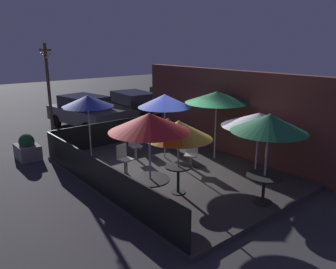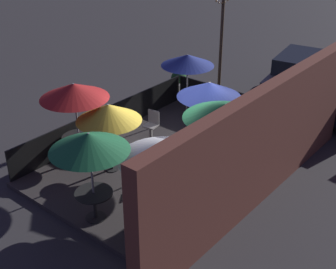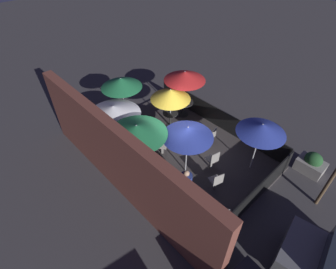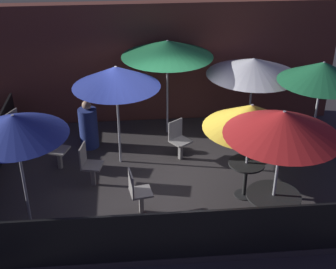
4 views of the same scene
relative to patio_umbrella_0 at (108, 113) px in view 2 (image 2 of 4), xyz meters
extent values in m
plane|color=#383538|center=(-1.44, 0.95, -1.89)|extent=(60.00, 60.00, 0.00)
cube|color=#383333|center=(-1.44, 0.95, -1.83)|extent=(7.54, 5.29, 0.12)
cube|color=brown|center=(-1.44, 3.82, -0.31)|extent=(9.14, 0.36, 3.17)
cube|color=black|center=(-1.44, -1.65, -1.30)|extent=(7.34, 0.05, 0.95)
cube|color=black|center=(-5.16, 0.95, -1.30)|extent=(0.05, 5.09, 0.95)
cylinder|color=#B2B2B7|center=(0.00, 0.00, -0.77)|extent=(0.05, 0.05, 2.01)
cone|color=gold|center=(0.00, 0.00, 0.00)|extent=(1.79, 1.79, 0.48)
cylinder|color=#B2B2B7|center=(0.21, -1.09, -0.58)|extent=(0.05, 0.05, 2.39)
cone|color=red|center=(0.21, -1.09, 0.41)|extent=(1.92, 1.92, 0.43)
cylinder|color=#B2B2B7|center=(1.82, 1.29, -0.62)|extent=(0.05, 0.05, 2.31)
cone|color=#1E6B3D|center=(1.82, 1.29, 0.32)|extent=(1.84, 1.84, 0.44)
cylinder|color=#B2B2B7|center=(-4.14, -0.52, -0.65)|extent=(0.05, 0.05, 2.24)
cone|color=#283893|center=(-4.14, -0.52, 0.28)|extent=(1.78, 1.78, 0.38)
cylinder|color=#B2B2B7|center=(-1.30, 2.85, -0.58)|extent=(0.05, 0.05, 2.38)
cone|color=#1E6B3D|center=(-1.30, 2.85, 0.42)|extent=(2.16, 2.16, 0.38)
cylinder|color=#B2B2B7|center=(0.69, 2.52, -0.77)|extent=(0.05, 0.05, 2.00)
cone|color=silver|center=(0.69, 2.52, 0.03)|extent=(2.19, 2.19, 0.40)
cylinder|color=#B2B2B7|center=(-2.48, 1.53, -0.64)|extent=(0.05, 0.05, 2.27)
cone|color=#283893|center=(-2.48, 1.53, 0.28)|extent=(1.85, 1.85, 0.44)
cylinder|color=black|center=(0.00, 0.00, -1.76)|extent=(0.39, 0.39, 0.02)
cylinder|color=black|center=(0.00, 0.00, -1.41)|extent=(0.08, 0.08, 0.73)
cylinder|color=black|center=(0.00, 0.00, -1.02)|extent=(0.71, 0.71, 0.04)
cylinder|color=black|center=(0.21, -1.09, -1.76)|extent=(0.53, 0.53, 0.02)
cylinder|color=black|center=(0.21, -1.09, -1.40)|extent=(0.08, 0.08, 0.74)
cylinder|color=black|center=(0.21, -1.09, -1.02)|extent=(0.96, 0.96, 0.04)
cylinder|color=black|center=(1.82, 1.29, -1.76)|extent=(0.50, 0.50, 0.02)
cylinder|color=black|center=(1.82, 1.29, -1.42)|extent=(0.08, 0.08, 0.70)
cylinder|color=black|center=(1.82, 1.29, -1.05)|extent=(0.91, 0.91, 0.04)
cube|color=gray|center=(-2.08, -0.36, -1.55)|extent=(0.09, 0.09, 0.44)
cube|color=gray|center=(-2.08, -0.36, -1.31)|extent=(0.46, 0.46, 0.04)
cube|color=gray|center=(-2.26, -0.39, -1.07)|extent=(0.10, 0.40, 0.44)
cube|color=gray|center=(-3.04, 0.65, -1.55)|extent=(0.09, 0.09, 0.45)
cube|color=gray|center=(-3.04, 0.65, -1.30)|extent=(0.47, 0.47, 0.04)
cube|color=gray|center=(-3.22, 0.69, -1.06)|extent=(0.11, 0.40, 0.44)
cube|color=gray|center=(-3.80, 1.37, -1.55)|extent=(0.10, 0.10, 0.45)
cube|color=gray|center=(-3.80, 1.37, -1.31)|extent=(0.51, 0.51, 0.04)
cube|color=gray|center=(-3.97, 1.43, -1.07)|extent=(0.16, 0.39, 0.44)
cube|color=gray|center=(-1.12, 1.52, -1.56)|extent=(0.11, 0.11, 0.43)
cube|color=gray|center=(-1.12, 1.52, -1.32)|extent=(0.56, 0.56, 0.04)
cube|color=gray|center=(-1.22, 1.67, -1.08)|extent=(0.34, 0.26, 0.44)
cube|color=gray|center=(-4.80, 2.36, -1.55)|extent=(0.11, 0.11, 0.45)
cube|color=gray|center=(-4.80, 2.36, -1.30)|extent=(0.54, 0.54, 0.04)
cube|color=gray|center=(-4.96, 2.44, -1.06)|extent=(0.20, 0.37, 0.44)
cylinder|color=navy|center=(-3.21, 2.30, -1.28)|extent=(0.50, 0.50, 0.98)
sphere|color=tan|center=(-3.21, 2.30, -0.69)|extent=(0.21, 0.21, 0.21)
cube|color=gray|center=(-5.81, -2.20, -1.63)|extent=(1.03, 0.72, 0.53)
ellipsoid|color=#235128|center=(-5.81, -2.20, -1.25)|extent=(0.67, 0.54, 0.61)
cylinder|color=brown|center=(-6.71, -0.90, 0.15)|extent=(0.12, 0.12, 4.09)
sphere|color=#F4B260|center=(-6.98, -0.90, 1.72)|extent=(0.07, 0.07, 0.07)
sphere|color=#F4B260|center=(-6.80, -0.90, 1.68)|extent=(0.07, 0.07, 0.07)
sphere|color=#F4B260|center=(-6.62, -0.90, 1.68)|extent=(0.07, 0.07, 0.07)
sphere|color=#F4B260|center=(-6.43, -0.90, 1.72)|extent=(0.07, 0.07, 0.07)
sphere|color=#F4B260|center=(-6.25, -0.90, 1.81)|extent=(0.07, 0.07, 0.07)
cube|color=#5B5B60|center=(-8.72, 1.45, -1.22)|extent=(4.40, 2.36, 0.70)
cube|color=#1E232D|center=(-8.72, 1.45, -0.57)|extent=(2.52, 1.92, 0.60)
cylinder|color=black|center=(-7.57, 2.46, -1.57)|extent=(0.66, 0.28, 0.64)
cylinder|color=black|center=(-7.31, 0.87, -1.57)|extent=(0.66, 0.28, 0.64)
cylinder|color=black|center=(-10.13, 2.04, -1.57)|extent=(0.66, 0.28, 0.64)
cylinder|color=black|center=(-9.86, 0.45, -1.57)|extent=(0.66, 0.28, 0.64)
cylinder|color=black|center=(-7.02, 3.15, -1.57)|extent=(0.65, 0.23, 0.64)
camera|label=1|loc=(6.18, -5.44, 2.14)|focal=35.00mm
camera|label=2|loc=(7.71, 8.44, 5.28)|focal=50.00mm
camera|label=3|loc=(-7.05, 6.77, 6.22)|focal=28.00mm
camera|label=4|loc=(-2.23, -7.57, 3.81)|focal=50.00mm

